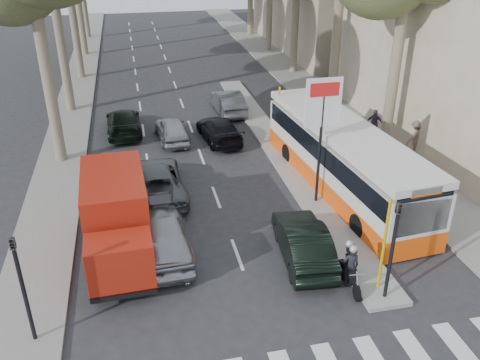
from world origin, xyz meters
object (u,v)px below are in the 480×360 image
(silver_hatchback, at_px, (164,237))
(red_truck, at_px, (116,218))
(city_bus, at_px, (343,157))
(dark_hatchback, at_px, (303,242))
(motorcycle, at_px, (349,265))

(silver_hatchback, distance_m, red_truck, 1.83)
(silver_hatchback, bearing_deg, city_bus, -160.08)
(red_truck, bearing_deg, city_bus, 15.49)
(dark_hatchback, distance_m, city_bus, 5.94)
(city_bus, bearing_deg, red_truck, -167.34)
(red_truck, relative_size, city_bus, 0.49)
(city_bus, relative_size, motorcycle, 6.11)
(motorcycle, bearing_deg, silver_hatchback, 156.89)
(dark_hatchback, relative_size, red_truck, 0.76)
(dark_hatchback, height_order, motorcycle, motorcycle)
(city_bus, xyz_separation_m, motorcycle, (-2.39, -6.46, -0.87))
(silver_hatchback, relative_size, dark_hatchback, 1.04)
(silver_hatchback, xyz_separation_m, motorcycle, (5.91, -3.00, -0.02))
(city_bus, bearing_deg, dark_hatchback, -130.63)
(silver_hatchback, xyz_separation_m, red_truck, (-1.61, 0.30, 0.83))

